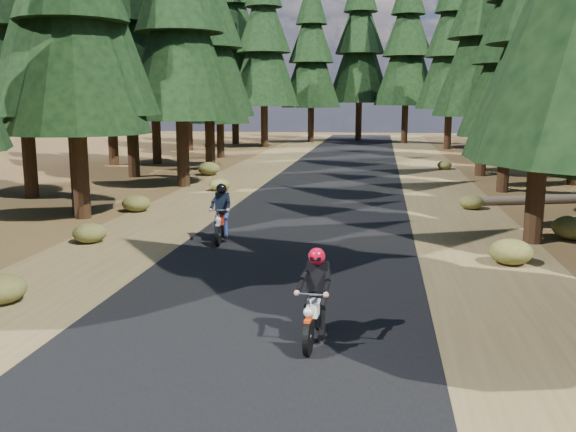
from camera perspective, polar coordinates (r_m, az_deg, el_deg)
The scene contains 9 objects.
ground at distance 13.39m, azimuth -0.92°, elevation -5.78°, with size 120.00×120.00×0.00m, color #4B311B.
road at distance 18.20m, azimuth 1.58°, elevation -1.42°, with size 6.00×100.00×0.01m, color black.
shoulder_l at distance 19.27m, azimuth -12.14°, elevation -1.00°, with size 3.20×100.00×0.01m, color brown.
shoulder_r at distance 18.27m, azimuth 16.07°, elevation -1.80°, with size 3.20×100.00×0.01m, color brown.
pine_forest at distance 34.07m, azimuth 4.90°, elevation 17.36°, with size 34.59×55.08×16.32m.
log_near at distance 24.65m, azimuth 20.94°, elevation 1.37°, with size 0.32×0.32×5.07m, color #4C4233.
understory_shrubs at distance 20.06m, azimuth 2.42°, elevation 0.49°, with size 14.66×33.01×0.65m.
rider_lead at distance 9.99m, azimuth 2.40°, elevation -8.52°, with size 0.61×1.67×1.47m.
rider_follow at distance 16.95m, azimuth -5.96°, elevation -0.61°, with size 0.68×1.75×1.53m.
Camera 1 is at (2.05, -12.70, 3.73)m, focal length 40.00 mm.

